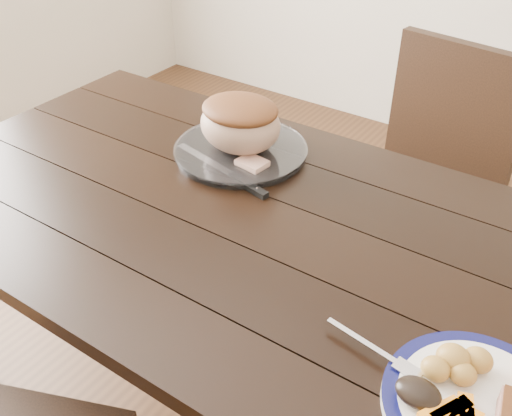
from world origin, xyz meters
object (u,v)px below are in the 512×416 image
Objects in this scene: carving_knife at (237,180)px; fork at (379,352)px; dining_table at (233,242)px; chair_far at (426,178)px; serving_platter at (241,152)px; roast_joint at (240,125)px; dinner_plate at (478,408)px.

fork is at bearing -19.22° from carving_knife.
dining_table is 0.78m from chair_far.
fork is at bearing 112.92° from chair_far.
chair_far is (0.21, 0.74, -0.13)m from dining_table.
fork is (0.58, -0.41, 0.01)m from serving_platter.
fork is (0.24, -0.94, 0.25)m from chair_far.
roast_joint is at bearing 65.87° from chair_far.
roast_joint is 0.66× the size of carving_knife.
dining_table is at bearing -58.66° from roast_joint.
carving_knife is (0.07, -0.11, -0.08)m from roast_joint.
chair_far is at bearing 57.29° from serving_platter.
chair_far is at bearing 113.24° from dinner_plate.
serving_platter is at bearing 0.00° from roast_joint.
carving_knife is at bearing -57.96° from roast_joint.
dinner_plate is 1.62× the size of fork.
roast_joint is at bearing 150.76° from dinner_plate.
dining_table is 0.30m from roast_joint.
serving_platter is 1.88× the size of fork.
carving_knife is at bearing 157.54° from fork.
dining_table is 5.58× the size of dinner_plate.
roast_joint reaches higher than dinner_plate.
roast_joint reaches higher than serving_platter.
chair_far reaches higher than fork.
dinner_plate is (0.61, -0.20, 0.10)m from dining_table.
carving_knife is (-0.67, 0.30, -0.00)m from dinner_plate.
dinner_plate is at bearing 121.82° from chair_far.
dining_table is 9.04× the size of fork.
serving_platter is at bearing 65.87° from chair_far.
chair_far is at bearing 78.63° from carving_knife.
roast_joint is (-0.13, 0.21, 0.18)m from dining_table.
carving_knife is at bearing 120.53° from dining_table.
carving_knife reaches higher than dining_table.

